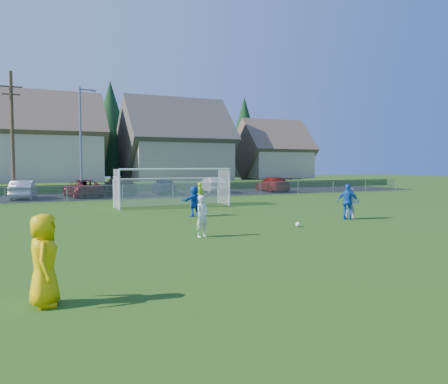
# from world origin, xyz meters

# --- Properties ---
(ground) EXTENTS (160.00, 160.00, 0.00)m
(ground) POSITION_xyz_m (0.00, 0.00, 0.00)
(ground) COLOR #193D0C
(ground) RESTS_ON ground
(asphalt_lot) EXTENTS (60.00, 60.00, 0.00)m
(asphalt_lot) POSITION_xyz_m (0.00, 27.50, 0.01)
(asphalt_lot) COLOR black
(asphalt_lot) RESTS_ON ground
(grass_embankment) EXTENTS (70.00, 6.00, 0.80)m
(grass_embankment) POSITION_xyz_m (0.00, 35.00, 0.40)
(grass_embankment) COLOR #1E420F
(grass_embankment) RESTS_ON ground
(soccer_ball) EXTENTS (0.22, 0.22, 0.22)m
(soccer_ball) POSITION_xyz_m (2.06, 4.69, 0.11)
(soccer_ball) COLOR white
(soccer_ball) RESTS_ON ground
(referee) EXTENTS (0.66, 0.93, 1.81)m
(referee) POSITION_xyz_m (-8.60, -2.21, 0.90)
(referee) COLOR #F3C304
(referee) RESTS_ON ground
(player_white_a) EXTENTS (0.69, 0.59, 1.59)m
(player_white_a) POSITION_xyz_m (-2.78, 3.97, 0.79)
(player_white_a) COLOR white
(player_white_a) RESTS_ON ground
(player_white_b) EXTENTS (0.96, 0.93, 1.55)m
(player_white_b) POSITION_xyz_m (6.07, 5.82, 0.78)
(player_white_b) COLOR white
(player_white_b) RESTS_ON ground
(player_blue_a) EXTENTS (1.06, 1.03, 1.78)m
(player_blue_a) POSITION_xyz_m (5.76, 5.77, 0.89)
(player_blue_a) COLOR blue
(player_blue_a) RESTS_ON ground
(player_blue_b) EXTENTS (1.57, 1.01, 1.62)m
(player_blue_b) POSITION_xyz_m (-0.69, 10.26, 0.81)
(player_blue_b) COLOR blue
(player_blue_b) RESTS_ON ground
(goalkeeper) EXTENTS (0.63, 0.46, 1.60)m
(goalkeeper) POSITION_xyz_m (1.32, 14.55, 0.80)
(goalkeeper) COLOR #9EC917
(goalkeeper) RESTS_ON ground
(car_b) EXTENTS (2.15, 4.65, 1.48)m
(car_b) POSITION_xyz_m (-8.83, 26.64, 0.74)
(car_b) COLOR #BEBEBE
(car_b) RESTS_ON ground
(car_c) EXTENTS (3.11, 5.50, 1.45)m
(car_c) POSITION_xyz_m (-4.28, 26.97, 0.73)
(car_c) COLOR maroon
(car_c) RESTS_ON ground
(car_d) EXTENTS (2.52, 5.63, 1.60)m
(car_d) POSITION_xyz_m (-1.14, 27.77, 0.80)
(car_d) COLOR black
(car_d) RESTS_ON ground
(car_e) EXTENTS (2.26, 4.52, 1.48)m
(car_e) POSITION_xyz_m (2.90, 27.36, 0.74)
(car_e) COLOR #121540
(car_e) RESTS_ON ground
(car_f) EXTENTS (2.07, 4.64, 1.48)m
(car_f) POSITION_xyz_m (7.92, 27.77, 0.74)
(car_f) COLOR silver
(car_f) RESTS_ON ground
(car_g) EXTENTS (2.67, 5.26, 1.46)m
(car_g) POSITION_xyz_m (13.97, 26.46, 0.73)
(car_g) COLOR maroon
(car_g) RESTS_ON ground
(soccer_goal) EXTENTS (7.42, 1.90, 2.50)m
(soccer_goal) POSITION_xyz_m (0.00, 16.05, 1.63)
(soccer_goal) COLOR white
(soccer_goal) RESTS_ON ground
(chainlink_fence) EXTENTS (52.06, 0.06, 1.20)m
(chainlink_fence) POSITION_xyz_m (0.00, 22.00, 0.63)
(chainlink_fence) COLOR gray
(chainlink_fence) RESTS_ON ground
(streetlight) EXTENTS (1.38, 0.18, 9.00)m
(streetlight) POSITION_xyz_m (-4.45, 26.00, 4.84)
(streetlight) COLOR slate
(streetlight) RESTS_ON ground
(utility_pole) EXTENTS (1.60, 0.26, 10.00)m
(utility_pole) POSITION_xyz_m (-9.50, 27.00, 5.15)
(utility_pole) COLOR #473321
(utility_pole) RESTS_ON ground
(houses_row) EXTENTS (53.90, 11.45, 13.27)m
(houses_row) POSITION_xyz_m (1.97, 42.46, 7.33)
(houses_row) COLOR tan
(houses_row) RESTS_ON ground
(tree_row) EXTENTS (65.98, 12.36, 13.80)m
(tree_row) POSITION_xyz_m (1.04, 48.74, 6.91)
(tree_row) COLOR #382616
(tree_row) RESTS_ON ground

